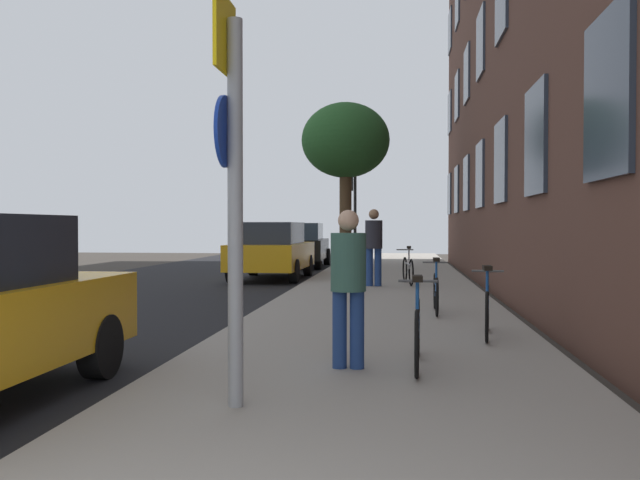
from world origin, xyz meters
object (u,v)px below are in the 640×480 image
Objects in this scene: tree_near at (346,142)px; bicycle_0 at (417,331)px; bicycle_3 at (408,269)px; car_2 at (301,244)px; bicycle_1 at (487,309)px; sign_post at (232,171)px; traffic_light at (353,198)px; pedestrian_0 at (348,278)px; car_1 at (272,250)px; pedestrian_1 at (374,242)px; bicycle_2 at (436,291)px.

tree_near is 3.23× the size of bicycle_0.
bicycle_3 is 9.22m from car_2.
bicycle_0 is 2.19m from bicycle_1.
bicycle_0 is 1.07× the size of bicycle_1.
traffic_light reaches higher than sign_post.
traffic_light is 2.33× the size of pedestrian_0.
bicycle_0 is 0.39× the size of car_1.
pedestrian_1 is 0.40× the size of car_2.
pedestrian_0 is (-1.61, -2.12, 0.54)m from bicycle_1.
car_2 reaches higher than bicycle_2.
car_1 is at bearing 104.04° from pedestrian_0.
bicycle_0 is (1.48, 1.67, -1.48)m from sign_post.
tree_near is 1.27× the size of car_1.
traffic_light is 0.67× the size of tree_near.
pedestrian_1 is at bearing 86.31° from sign_post.
bicycle_3 is (1.98, -5.89, -3.80)m from tree_near.
car_2 is (0.01, 5.80, -0.00)m from car_1.
bicycle_3 is (-0.38, 5.39, 0.01)m from bicycle_2.
pedestrian_1 is (-0.10, 9.31, 0.13)m from pedestrian_0.
bicycle_0 is 0.37× the size of car_2.
bicycle_0 is at bearing 11.98° from pedestrian_0.
car_1 is (-3.02, 3.14, -0.31)m from pedestrian_1.
bicycle_1 is at bearing 64.78° from bicycle_0.
sign_post is 17.44m from tree_near.
bicycle_0 is 4.34m from bicycle_2.
tree_near reaches higher than sign_post.
bicycle_3 is (1.50, 11.38, -1.48)m from sign_post.
car_1 and car_2 have the same top height.
pedestrian_1 is 4.37m from car_1.
bicycle_3 is at bearing -79.09° from traffic_light.
tree_near is at bearing 60.76° from car_1.
pedestrian_1 is at bearing 90.59° from pedestrian_0.
tree_near is 5.11m from car_1.
tree_near is 7.29m from bicycle_3.
bicycle_0 is 0.94× the size of pedestrian_1.
bicycle_3 is (2.08, -10.78, -2.15)m from traffic_light.
traffic_light is at bearing 54.04° from car_2.
pedestrian_0 is at bearing -103.74° from bicycle_2.
traffic_light is at bearing 98.66° from bicycle_2.
traffic_light is 20.70m from bicycle_0.
traffic_light is at bearing 95.72° from bicycle_0.
bicycle_3 is 1.06× the size of pedestrian_0.
bicycle_0 is at bearing -84.28° from traffic_light.
traffic_light reaches higher than bicycle_1.
bicycle_0 is 1.05× the size of bicycle_2.
car_1 is at bearing 99.42° from sign_post.
bicycle_0 is 18.50m from car_2.
pedestrian_1 is 9.43m from car_2.
tree_near is at bearing 108.54° from bicycle_3.
tree_near is 3.03× the size of pedestrian_1.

